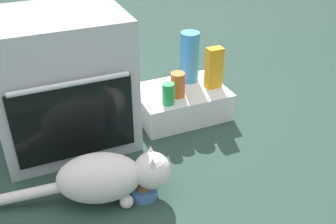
{
  "coord_description": "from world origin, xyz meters",
  "views": [
    {
      "loc": [
        -0.26,
        -1.36,
        1.23
      ],
      "look_at": [
        0.37,
        0.12,
        0.25
      ],
      "focal_mm": 41.91,
      "sensor_mm": 36.0,
      "label": 1
    }
  ],
  "objects": [
    {
      "name": "food_bowl",
      "position": [
        0.15,
        -0.12,
        0.03
      ],
      "size": [
        0.13,
        0.13,
        0.07
      ],
      "color": "#4C7AB7",
      "rests_on": "ground"
    },
    {
      "name": "water_bottle",
      "position": [
        0.69,
        0.54,
        0.31
      ],
      "size": [
        0.11,
        0.11,
        0.3
      ],
      "primitive_type": "cylinder",
      "color": "#388CD1",
      "rests_on": "pantry_cabinet"
    },
    {
      "name": "pantry_cabinet",
      "position": [
        0.59,
        0.45,
        0.08
      ],
      "size": [
        0.52,
        0.37,
        0.16
      ],
      "primitive_type": "cube",
      "color": "white",
      "rests_on": "ground"
    },
    {
      "name": "sauce_jar",
      "position": [
        0.55,
        0.39,
        0.23
      ],
      "size": [
        0.08,
        0.08,
        0.14
      ],
      "primitive_type": "cylinder",
      "color": "#D16023",
      "rests_on": "pantry_cabinet"
    },
    {
      "name": "soda_can",
      "position": [
        0.46,
        0.33,
        0.22
      ],
      "size": [
        0.07,
        0.07,
        0.12
      ],
      "primitive_type": "cylinder",
      "color": "green",
      "rests_on": "pantry_cabinet"
    },
    {
      "name": "oven",
      "position": [
        -0.06,
        0.46,
        0.34
      ],
      "size": [
        0.65,
        0.56,
        0.69
      ],
      "color": "#B7BABF",
      "rests_on": "ground"
    },
    {
      "name": "ground",
      "position": [
        0.0,
        0.0,
        0.0
      ],
      "size": [
        8.0,
        8.0,
        0.0
      ],
      "primitive_type": "plane",
      "color": "#284238"
    },
    {
      "name": "juice_carton",
      "position": [
        0.78,
        0.41,
        0.28
      ],
      "size": [
        0.09,
        0.06,
        0.24
      ],
      "primitive_type": "cube",
      "color": "orange",
      "rests_on": "pantry_cabinet"
    },
    {
      "name": "cat",
      "position": [
        0.01,
        -0.08,
        0.12
      ],
      "size": [
        0.75,
        0.31,
        0.24
      ],
      "rotation": [
        0.0,
        0.0,
        -0.27
      ],
      "color": "silver",
      "rests_on": "ground"
    }
  ]
}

